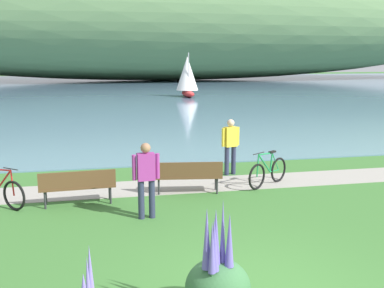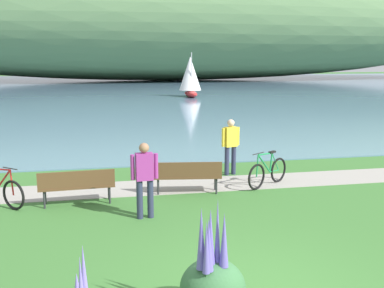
# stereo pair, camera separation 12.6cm
# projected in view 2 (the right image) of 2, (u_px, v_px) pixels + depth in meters

# --- Properties ---
(bay_water) EXTENTS (180.00, 80.00, 0.04)m
(bay_water) POSITION_uv_depth(u_px,v_px,m) (125.00, 88.00, 53.41)
(bay_water) COLOR #5B7F9E
(bay_water) RESTS_ON ground
(distant_hillside) EXTENTS (115.38, 28.00, 18.34)m
(distant_hillside) POSITION_uv_depth(u_px,v_px,m) (169.00, 21.00, 70.15)
(distant_hillside) COLOR #567A4C
(distant_hillside) RESTS_ON bay_water
(shoreline_path) EXTENTS (60.00, 1.50, 0.01)m
(shoreline_path) POSITION_uv_depth(u_px,v_px,m) (188.00, 185.00, 12.49)
(shoreline_path) COLOR #A39E93
(shoreline_path) RESTS_ON ground
(park_bench_near_camera) EXTENTS (1.85, 0.72, 0.88)m
(park_bench_near_camera) POSITION_uv_depth(u_px,v_px,m) (187.00, 174.00, 11.66)
(park_bench_near_camera) COLOR brown
(park_bench_near_camera) RESTS_ON ground
(park_bench_further_along) EXTENTS (1.82, 0.58, 0.88)m
(park_bench_further_along) POSITION_uv_depth(u_px,v_px,m) (77.00, 184.00, 10.75)
(park_bench_further_along) COLOR brown
(park_bench_further_along) RESTS_ON ground
(bicycle_leaning_near_bench) EXTENTS (1.49, 1.06, 1.01)m
(bicycle_leaning_near_bench) POSITION_uv_depth(u_px,v_px,m) (268.00, 172.00, 12.38)
(bicycle_leaning_near_bench) COLOR black
(bicycle_leaning_near_bench) RESTS_ON ground
(person_at_shoreline) EXTENTS (0.59, 0.31, 1.71)m
(person_at_shoreline) POSITION_uv_depth(u_px,v_px,m) (231.00, 143.00, 13.48)
(person_at_shoreline) COLOR #282D47
(person_at_shoreline) RESTS_ON ground
(person_on_the_grass) EXTENTS (0.61, 0.25, 1.71)m
(person_on_the_grass) POSITION_uv_depth(u_px,v_px,m) (145.00, 176.00, 9.77)
(person_on_the_grass) COLOR #282D47
(person_on_the_grass) RESTS_ON ground
(echium_bush_closest_to_camera) EXTENTS (0.91, 0.91, 1.68)m
(echium_bush_closest_to_camera) POSITION_uv_depth(u_px,v_px,m) (213.00, 283.00, 6.12)
(echium_bush_closest_to_camera) COLOR #386B3D
(echium_bush_closest_to_camera) RESTS_ON ground
(sailboat_nearest_to_shore) EXTENTS (2.04, 3.40, 3.98)m
(sailboat_nearest_to_shore) POSITION_uv_depth(u_px,v_px,m) (190.00, 76.00, 40.53)
(sailboat_nearest_to_shore) COLOR #B22323
(sailboat_nearest_to_shore) RESTS_ON bay_water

